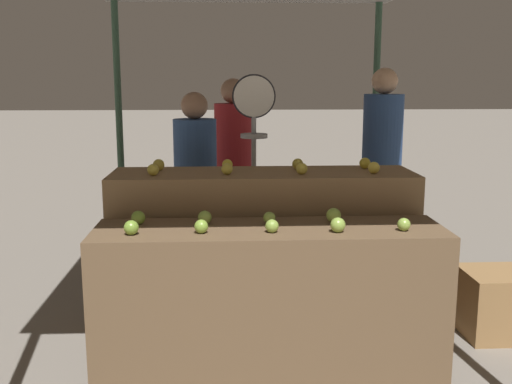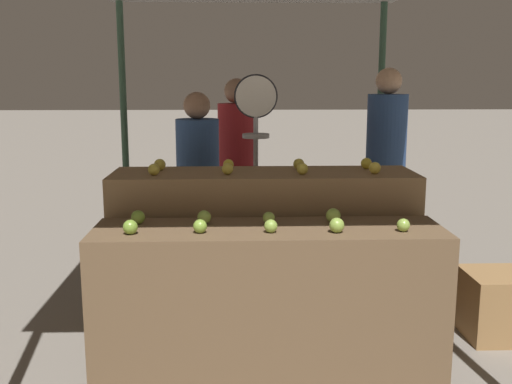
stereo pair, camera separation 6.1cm
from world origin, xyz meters
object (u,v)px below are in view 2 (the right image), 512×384
Objects in this scene: produce_scale at (256,136)px; person_customer_right at (237,158)px; person_customer_left at (386,151)px; wooden_crate_side at (498,305)px; person_vendor_at_scale at (198,178)px.

produce_scale is 1.04m from person_customer_right.
wooden_crate_side is at bearing 102.98° from person_customer_left.
produce_scale is 1.02× the size of person_customer_right.
person_customer_left is (1.67, 0.72, 0.12)m from person_vendor_at_scale.
person_vendor_at_scale is at bearing 54.87° from person_customer_right.
person_customer_left reaches higher than produce_scale.
person_customer_left is 1.93m from wooden_crate_side.
produce_scale is at bearing 155.40° from wooden_crate_side.
person_vendor_at_scale is 1.82m from person_customer_left.
person_customer_right is at bearing 134.99° from wooden_crate_side.
wooden_crate_side is (0.35, -1.71, -0.82)m from person_customer_left.
person_customer_left is at bearing 167.90° from person_customer_right.
produce_scale reaches higher than person_customer_right.
person_vendor_at_scale is 3.65× the size of wooden_crate_side.
produce_scale is 3.96× the size of wooden_crate_side.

